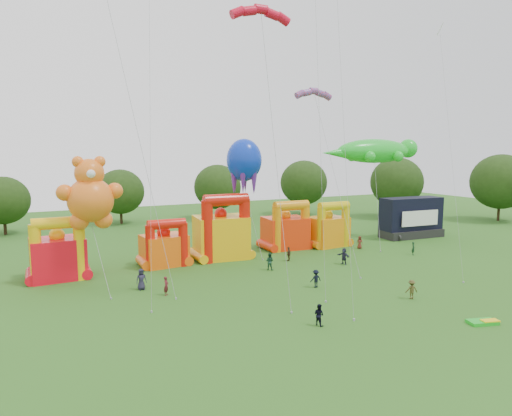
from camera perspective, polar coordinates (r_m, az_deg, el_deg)
name	(u,v)px	position (r m, az deg, el deg)	size (l,w,h in m)	color
ground	(426,351)	(30.66, 20.51, -16.41)	(160.00, 160.00, 0.00)	#2B5A19
tree_ring	(408,250)	(28.36, 18.51, -4.95)	(123.84, 125.94, 12.07)	#352314
bouncy_castle_0	(58,255)	(46.80, -23.51, -5.41)	(4.96, 4.07, 6.06)	red
bouncy_castle_1	(165,247)	(48.98, -11.36, -4.82)	(4.79, 4.02, 5.09)	#F5590D
bouncy_castle_2	(222,234)	(51.21, -4.28, -3.23)	(6.04, 5.03, 7.39)	#F3AE0C
bouncy_castle_3	(286,230)	(56.37, 3.80, -2.76)	(5.37, 4.44, 6.05)	red
bouncy_castle_4	(328,229)	(58.44, 9.03, -2.58)	(5.13, 4.33, 5.77)	orange
stage_trailer	(411,218)	(67.18, 18.83, -1.18)	(9.06, 3.82, 5.60)	black
teddy_bear_kite	(92,209)	(43.73, -19.76, -0.06)	(5.82, 8.53, 11.65)	orange
gecko_kite	(376,181)	(60.20, 14.81, 3.27)	(15.19, 8.32, 13.67)	green
octopus_kite	(246,178)	(51.01, -1.22, 3.79)	(3.96, 4.62, 13.45)	#0C2CB7
parafoil_kites	(162,121)	(38.57, -11.68, 10.59)	(25.97, 13.90, 30.80)	red
diamond_kites	(315,125)	(38.23, 7.41, 10.19)	(30.11, 14.52, 33.37)	#C00933
folded_kite_bundle	(483,322)	(36.50, 26.54, -12.62)	(2.19, 1.50, 0.31)	green
spectator_0	(141,279)	(41.30, -14.15, -8.64)	(0.91, 0.59, 1.86)	#242137
spectator_1	(166,286)	(39.38, -11.16, -9.53)	(0.58, 0.38, 1.60)	#5B1A20
spectator_2	(270,261)	(46.51, 1.70, -6.69)	(0.86, 0.67, 1.77)	#193F2B
spectator_3	(316,279)	(41.08, 7.48, -8.75)	(1.03, 0.59, 1.60)	black
spectator_4	(289,254)	(50.33, 4.12, -5.75)	(0.91, 0.38, 1.56)	#3B2A17
spectator_5	(344,256)	(49.60, 10.94, -5.94)	(1.63, 0.52, 1.75)	#222239
spectator_6	(360,242)	(57.79, 12.83, -4.22)	(0.77, 0.50, 1.57)	#5D251A
spectator_7	(413,248)	(56.06, 19.07, -4.81)	(0.56, 0.37, 1.53)	#15361D
spectator_8	(319,315)	(32.65, 7.88, -13.07)	(0.75, 0.58, 1.54)	black
spectator_9	(412,289)	(39.81, 18.87, -9.61)	(1.03, 0.59, 1.59)	#443E1B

